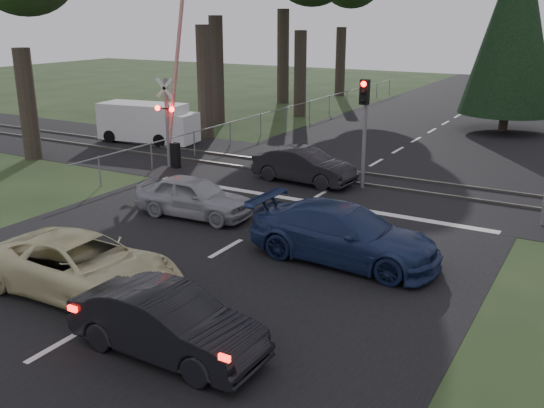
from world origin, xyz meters
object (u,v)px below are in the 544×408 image
Objects in this scene: traffic_signal_center at (364,115)px; dark_car_far at (304,166)px; white_van at (150,123)px; crossing_signal at (171,120)px; blue_sedan at (344,234)px; dark_hatchback at (167,323)px; cream_coupe at (82,266)px; silver_car at (194,197)px.

dark_car_far is at bearing -173.44° from traffic_signal_center.
dark_car_far is 0.77× the size of white_van.
crossing_signal reaches higher than white_van.
blue_sedan is 17.85m from white_van.
white_van is at bearing 42.29° from dark_hatchback.
traffic_signal_center is 1.00× the size of dark_car_far.
dark_hatchback is at bearing -84.91° from traffic_signal_center.
cream_coupe reaches higher than dark_car_far.
silver_car is 12.70m from white_van.
blue_sedan is (2.20, -6.80, -2.05)m from traffic_signal_center.
blue_sedan is at bearing -103.75° from silver_car.
cream_coupe is 11.45m from dark_car_far.
dark_hatchback is 0.76× the size of white_van.
blue_sedan is (5.70, -1.03, 0.08)m from silver_car.
cream_coupe is (-2.31, -11.71, -2.11)m from traffic_signal_center.
blue_sedan is at bearing -72.06° from traffic_signal_center.
cream_coupe reaches higher than silver_car.
cream_coupe is at bearing -61.14° from crossing_signal.
dark_hatchback is at bearing -51.76° from crossing_signal.
dark_car_far is at bearing 36.23° from blue_sedan.
crossing_signal is at bearing 100.41° from dark_car_far.
dark_car_far is (-4.50, 6.54, -0.08)m from blue_sedan.
traffic_signal_center reaches higher than white_van.
white_van is at bearing 34.40° from cream_coupe.
white_van reaches higher than silver_car.
traffic_signal_center is 7.08m from silver_car.
dark_hatchback is at bearing -160.29° from dark_car_far.
traffic_signal_center is 0.82× the size of cream_coupe.
white_van reaches higher than cream_coupe.
cream_coupe is 6.05m from silver_car.
white_van is (-10.48, 14.59, 0.31)m from cream_coupe.
white_van is (-13.93, 15.72, 0.35)m from dark_hatchback.
crossing_signal is at bearing -173.85° from traffic_signal_center.
dark_car_far reaches higher than dark_hatchback.
traffic_signal_center is at bearing -12.44° from cream_coupe.
traffic_signal_center is 1.02× the size of dark_hatchback.
blue_sedan reaches higher than silver_car.
crossing_signal is 5.97m from white_van.
dark_car_far is at bearing -1.37° from cream_coupe.
dark_hatchback is at bearing -56.75° from white_van.
traffic_signal_center is at bearing -34.73° from silver_car.
white_van is (-12.79, 2.88, -1.80)m from traffic_signal_center.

